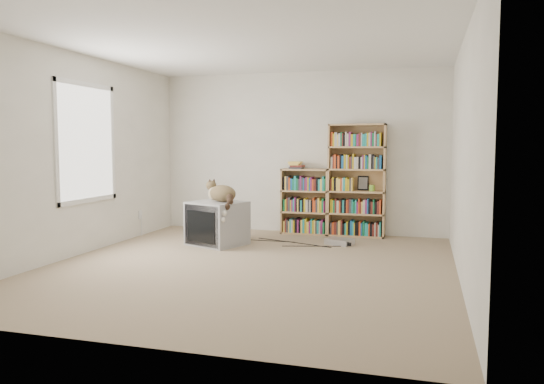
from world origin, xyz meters
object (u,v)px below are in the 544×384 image
(bookcase_tall, at_px, (357,183))
(dvd_player, at_px, (340,242))
(cat, at_px, (223,196))
(crt_tv, at_px, (218,223))
(bookcase_short, at_px, (306,203))

(bookcase_tall, xyz_separation_m, dvd_player, (-0.13, -0.76, -0.76))
(cat, bearing_deg, crt_tv, 176.11)
(bookcase_tall, bearing_deg, cat, -142.45)
(crt_tv, distance_m, bookcase_short, 1.57)
(crt_tv, height_order, cat, cat)
(cat, relative_size, dvd_player, 1.79)
(bookcase_tall, distance_m, bookcase_short, 0.85)
(bookcase_short, bearing_deg, bookcase_tall, 0.03)
(crt_tv, height_order, dvd_player, crt_tv)
(cat, bearing_deg, bookcase_short, 77.56)
(crt_tv, xyz_separation_m, cat, (0.09, -0.05, 0.38))
(dvd_player, bearing_deg, bookcase_short, 151.99)
(crt_tv, xyz_separation_m, bookcase_tall, (1.75, 1.23, 0.51))
(cat, distance_m, bookcase_tall, 2.10)
(crt_tv, bearing_deg, cat, -4.04)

